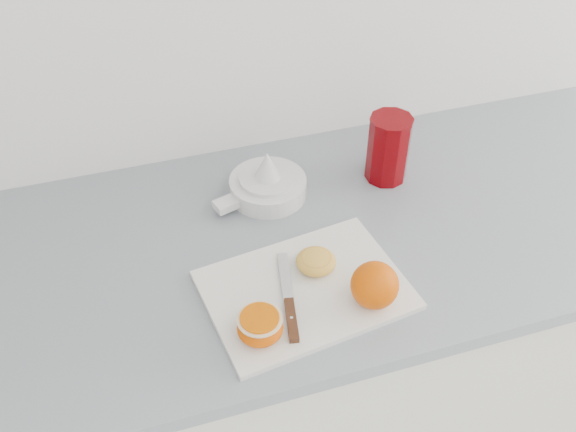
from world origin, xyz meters
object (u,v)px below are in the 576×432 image
Objects in this scene: cutting_board at (305,290)px; red_tumbler at (388,151)px; counter at (311,365)px; citrus_juicer at (267,184)px; half_orange at (260,327)px.

cutting_board is 2.34× the size of red_tumbler.
counter is 7.62× the size of cutting_board.
citrus_juicer is (0.01, 0.27, 0.02)m from cutting_board.
citrus_juicer is 1.37× the size of red_tumbler.
red_tumbler reaches higher than counter.
half_orange is 0.49m from red_tumbler.
counter is at bearing 51.97° from half_orange.
citrus_juicer reaches higher than cutting_board.
citrus_juicer is at bearing 176.58° from red_tumbler.
cutting_board is at bearing -116.13° from counter.
citrus_juicer is 0.25m from red_tumbler.
half_orange is 0.38× the size of citrus_juicer.
citrus_juicer reaches higher than counter.
red_tumbler is (0.19, 0.11, 0.51)m from counter.
half_orange is at bearing -137.61° from red_tumbler.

